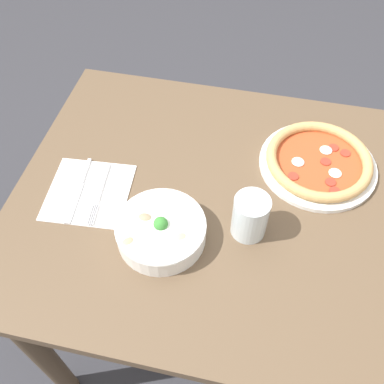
{
  "coord_description": "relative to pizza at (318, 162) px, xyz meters",
  "views": [
    {
      "loc": [
        -0.01,
        0.61,
        1.6
      ],
      "look_at": [
        0.12,
        0.01,
        0.79
      ],
      "focal_mm": 40.0,
      "sensor_mm": 36.0,
      "label": 1
    }
  ],
  "objects": [
    {
      "name": "bowl",
      "position": [
        0.33,
        0.29,
        0.01
      ],
      "size": [
        0.2,
        0.2,
        0.07
      ],
      "color": "white",
      "rests_on": "dining_table"
    },
    {
      "name": "glass",
      "position": [
        0.15,
        0.23,
        0.04
      ],
      "size": [
        0.08,
        0.08,
        0.11
      ],
      "color": "silver",
      "rests_on": "dining_table"
    },
    {
      "name": "napkin",
      "position": [
        0.54,
        0.2,
        -0.02
      ],
      "size": [
        0.21,
        0.21,
        0.0
      ],
      "color": "white",
      "rests_on": "dining_table"
    },
    {
      "name": "ground_plane",
      "position": [
        0.17,
        0.15,
        -0.79
      ],
      "size": [
        8.0,
        8.0,
        0.0
      ],
      "primitive_type": "plane",
      "color": "#333338"
    },
    {
      "name": "dining_table",
      "position": [
        0.17,
        0.15,
        -0.14
      ],
      "size": [
        1.1,
        0.82,
        0.77
      ],
      "color": "brown",
      "rests_on": "ground_plane"
    },
    {
      "name": "fork",
      "position": [
        0.51,
        0.2,
        -0.01
      ],
      "size": [
        0.03,
        0.19,
        0.0
      ],
      "rotation": [
        0.0,
        0.0,
        1.67
      ],
      "color": "silver",
      "rests_on": "napkin"
    },
    {
      "name": "pizza",
      "position": [
        0.0,
        0.0,
        0.0
      ],
      "size": [
        0.29,
        0.29,
        0.04
      ],
      "color": "white",
      "rests_on": "dining_table"
    },
    {
      "name": "knife",
      "position": [
        0.56,
        0.19,
        -0.01
      ],
      "size": [
        0.03,
        0.2,
        0.01
      ],
      "rotation": [
        0.0,
        0.0,
        1.67
      ],
      "color": "silver",
      "rests_on": "napkin"
    }
  ]
}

